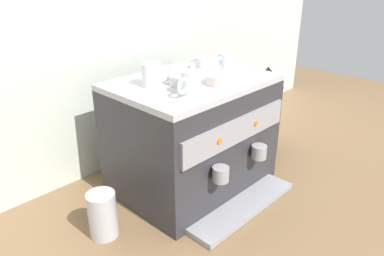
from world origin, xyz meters
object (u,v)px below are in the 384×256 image
(ceramic_cup_2, at_px, (190,83))
(ceramic_cup_3, at_px, (227,62))
(ceramic_bowl_1, at_px, (222,79))
(milk_pitcher, at_px, (103,215))
(coffee_grinder, at_px, (265,107))
(espresso_machine, at_px, (193,135))
(ceramic_bowl_0, at_px, (184,79))
(ceramic_cup_1, at_px, (203,66))
(ceramic_cup_0, at_px, (153,75))

(ceramic_cup_2, distance_m, ceramic_cup_3, 0.31)
(ceramic_cup_2, xyz_separation_m, ceramic_bowl_1, (0.15, -0.00, -0.02))
(ceramic_bowl_1, distance_m, milk_pitcher, 0.60)
(ceramic_cup_3, distance_m, coffee_grinder, 0.41)
(espresso_machine, relative_size, ceramic_bowl_0, 5.34)
(ceramic_cup_2, bearing_deg, ceramic_cup_3, 17.13)
(ceramic_cup_2, relative_size, ceramic_bowl_0, 0.98)
(ceramic_cup_1, distance_m, ceramic_bowl_0, 0.13)
(espresso_machine, xyz_separation_m, coffee_grinder, (0.48, -0.01, -0.02))
(ceramic_cup_2, relative_size, coffee_grinder, 0.27)
(ceramic_cup_2, height_order, ceramic_cup_3, ceramic_cup_2)
(espresso_machine, height_order, coffee_grinder, espresso_machine)
(ceramic_bowl_1, xyz_separation_m, coffee_grinder, (0.45, 0.10, -0.25))
(ceramic_cup_1, distance_m, milk_pitcher, 0.63)
(ceramic_bowl_0, distance_m, ceramic_bowl_1, 0.13)
(milk_pitcher, bearing_deg, ceramic_bowl_0, -0.66)
(ceramic_cup_0, xyz_separation_m, coffee_grinder, (0.63, -0.05, -0.27))
(espresso_machine, relative_size, ceramic_cup_3, 5.35)
(ceramic_bowl_0, relative_size, milk_pitcher, 0.68)
(ceramic_bowl_1, bearing_deg, ceramic_cup_2, 179.55)
(espresso_machine, height_order, ceramic_bowl_1, ceramic_bowl_1)
(ceramic_bowl_1, distance_m, coffee_grinder, 0.52)
(ceramic_bowl_0, height_order, milk_pitcher, ceramic_bowl_0)
(ceramic_cup_2, height_order, ceramic_bowl_0, ceramic_cup_2)
(ceramic_cup_2, bearing_deg, ceramic_bowl_0, 54.56)
(ceramic_cup_0, xyz_separation_m, ceramic_bowl_0, (0.09, -0.06, -0.02))
(milk_pitcher, bearing_deg, ceramic_cup_1, 2.77)
(ceramic_bowl_0, relative_size, coffee_grinder, 0.27)
(espresso_machine, height_order, ceramic_cup_0, ceramic_cup_0)
(ceramic_cup_3, relative_size, coffee_grinder, 0.27)
(ceramic_bowl_0, bearing_deg, ceramic_bowl_1, -46.62)
(ceramic_cup_2, height_order, coffee_grinder, ceramic_cup_2)
(ceramic_cup_3, bearing_deg, ceramic_cup_2, -162.87)
(coffee_grinder, distance_m, milk_pitcher, 0.91)
(espresso_machine, xyz_separation_m, ceramic_cup_0, (-0.15, 0.05, 0.26))
(ceramic_cup_1, relative_size, ceramic_bowl_1, 0.94)
(ceramic_cup_3, relative_size, ceramic_bowl_1, 0.99)
(ceramic_cup_3, bearing_deg, ceramic_bowl_1, -146.48)
(coffee_grinder, bearing_deg, ceramic_cup_0, 175.03)
(espresso_machine, xyz_separation_m, ceramic_cup_1, (0.07, 0.02, 0.25))
(espresso_machine, distance_m, milk_pitcher, 0.45)
(ceramic_cup_2, relative_size, milk_pitcher, 0.66)
(ceramic_cup_1, relative_size, ceramic_bowl_0, 0.95)
(espresso_machine, distance_m, coffee_grinder, 0.48)
(ceramic_bowl_1, bearing_deg, ceramic_bowl_0, 133.38)
(ceramic_cup_0, height_order, coffee_grinder, ceramic_cup_0)
(coffee_grinder, height_order, milk_pitcher, coffee_grinder)
(ceramic_cup_1, xyz_separation_m, ceramic_bowl_0, (-0.13, -0.03, -0.02))
(ceramic_cup_3, distance_m, ceramic_bowl_1, 0.17)
(ceramic_bowl_1, bearing_deg, ceramic_cup_0, 138.98)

